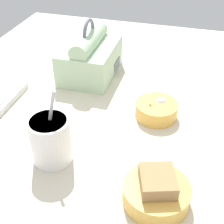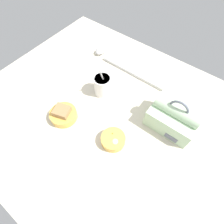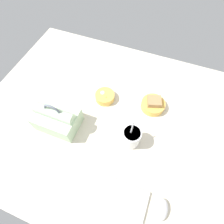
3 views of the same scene
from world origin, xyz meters
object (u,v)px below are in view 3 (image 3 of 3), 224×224
at_px(lunch_bag, 57,118).
at_px(bento_bowl_sandwich, 153,104).
at_px(soup_cup, 131,137).
at_px(computer_mouse, 161,210).
at_px(bento_bowl_snacks, 105,97).
at_px(keyboard, 99,192).

distance_m(lunch_bag, bento_bowl_sandwich, 0.50).
xyz_separation_m(soup_cup, computer_mouse, (-0.20, 0.23, -0.04)).
xyz_separation_m(lunch_bag, bento_bowl_snacks, (-0.16, -0.23, -0.04)).
bearing_deg(computer_mouse, keyboard, 6.66).
distance_m(bento_bowl_snacks, computer_mouse, 0.59).
xyz_separation_m(bento_bowl_snacks, computer_mouse, (-0.41, 0.42, -0.00)).
xyz_separation_m(lunch_bag, bento_bowl_sandwich, (-0.42, -0.27, -0.03)).
height_order(keyboard, lunch_bag, lunch_bag).
bearing_deg(keyboard, bento_bowl_snacks, -70.52).
relative_size(lunch_bag, bento_bowl_snacks, 1.96).
xyz_separation_m(soup_cup, bento_bowl_snacks, (0.21, -0.19, -0.03)).
bearing_deg(bento_bowl_snacks, lunch_bag, 55.36).
bearing_deg(lunch_bag, bento_bowl_snacks, -124.64).
bearing_deg(bento_bowl_sandwich, keyboard, 78.57).
distance_m(soup_cup, bento_bowl_sandwich, 0.24).
bearing_deg(bento_bowl_sandwich, soup_cup, 77.61).
height_order(lunch_bag, soup_cup, lunch_bag).
xyz_separation_m(keyboard, bento_bowl_snacks, (0.16, -0.45, 0.01)).
height_order(bento_bowl_sandwich, computer_mouse, bento_bowl_sandwich).
bearing_deg(bento_bowl_sandwich, bento_bowl_snacks, 9.22).
relative_size(lunch_bag, soup_cup, 1.19).
height_order(keyboard, soup_cup, soup_cup).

